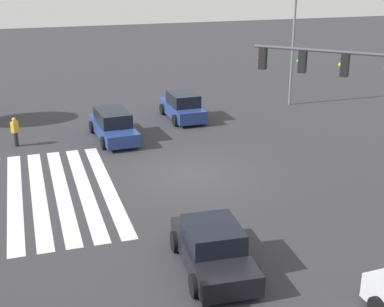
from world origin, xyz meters
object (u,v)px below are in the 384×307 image
object	(u,v)px
car_4	(113,126)
pedestrian	(15,130)
car_1	(213,248)
car_2	(183,107)
traffic_signal_mast	(369,88)
street_light_pole_a	(294,27)

from	to	relation	value
car_4	pedestrian	xyz separation A→B (m)	(-0.31, -5.10, 0.11)
car_1	car_2	xyz separation A→B (m)	(-16.65, 4.09, 0.07)
car_1	car_2	bearing A→B (deg)	170.20
pedestrian	car_2	bearing A→B (deg)	54.75
traffic_signal_mast	pedestrian	bearing A→B (deg)	1.86
car_1	pedestrian	distance (m)	15.50
car_2	pedestrian	bearing A→B (deg)	101.61
car_1	car_4	distance (m)	14.09
traffic_signal_mast	car_1	size ratio (longest dim) A/B	1.42
car_2	street_light_pole_a	bearing A→B (deg)	-83.04
street_light_pole_a	car_1	bearing A→B (deg)	-34.07
car_1	street_light_pole_a	world-z (taller)	street_light_pole_a
car_1	pedestrian	bearing A→B (deg)	-154.18
car_2	street_light_pole_a	world-z (taller)	street_light_pole_a
traffic_signal_mast	car_4	bearing A→B (deg)	-11.74
car_2	street_light_pole_a	xyz separation A→B (m)	(-1.16, 7.96, 4.42)
car_2	pedestrian	world-z (taller)	car_2
car_4	traffic_signal_mast	bearing A→B (deg)	29.88
pedestrian	street_light_pole_a	distance (m)	18.64
traffic_signal_mast	street_light_pole_a	bearing A→B (deg)	-63.39
traffic_signal_mast	car_2	distance (m)	15.02
street_light_pole_a	pedestrian	bearing A→B (deg)	-79.11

